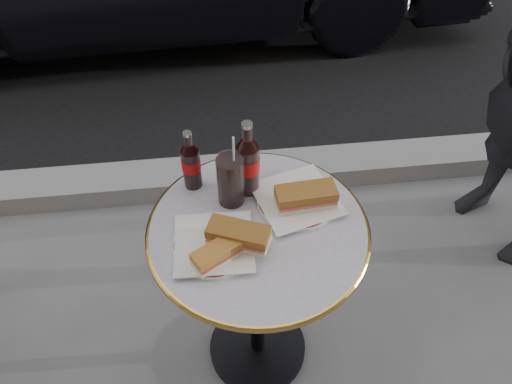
{
  "coord_description": "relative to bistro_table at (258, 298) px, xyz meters",
  "views": [
    {
      "loc": [
        -0.11,
        -0.87,
        1.8
      ],
      "look_at": [
        0.0,
        0.05,
        0.82
      ],
      "focal_mm": 35.0,
      "sensor_mm": 36.0,
      "label": 1
    }
  ],
  "objects": [
    {
      "name": "ground",
      "position": [
        0.0,
        0.0,
        -0.37
      ],
      "size": [
        80.0,
        80.0,
        0.0
      ],
      "primitive_type": "plane",
      "color": "slate",
      "rests_on": "ground"
    },
    {
      "name": "curb",
      "position": [
        0.0,
        0.9,
        -0.32
      ],
      "size": [
        40.0,
        0.2,
        0.12
      ],
      "primitive_type": "cube",
      "color": "gray",
      "rests_on": "ground"
    },
    {
      "name": "bistro_table",
      "position": [
        0.0,
        0.0,
        0.0
      ],
      "size": [
        0.62,
        0.62,
        0.73
      ],
      "primitive_type": null,
      "color": "#BAB2C4",
      "rests_on": "ground"
    },
    {
      "name": "plate_left",
      "position": [
        -0.12,
        -0.05,
        0.37
      ],
      "size": [
        0.26,
        0.26,
        0.01
      ],
      "primitive_type": "cylinder",
      "rotation": [
        0.0,
        0.0,
        -0.21
      ],
      "color": "white",
      "rests_on": "bistro_table"
    },
    {
      "name": "plate_right",
      "position": [
        0.12,
        0.08,
        0.37
      ],
      "size": [
        0.25,
        0.25,
        0.01
      ],
      "primitive_type": "cylinder",
      "rotation": [
        0.0,
        0.0,
        0.09
      ],
      "color": "white",
      "rests_on": "bistro_table"
    },
    {
      "name": "sandwich_left_a",
      "position": [
        -0.12,
        -0.11,
        0.4
      ],
      "size": [
        0.14,
        0.12,
        0.05
      ],
      "primitive_type": "cube",
      "rotation": [
        0.0,
        0.0,
        0.54
      ],
      "color": "#B7742E",
      "rests_on": "plate_left"
    },
    {
      "name": "sandwich_left_b",
      "position": [
        -0.06,
        -0.06,
        0.41
      ],
      "size": [
        0.18,
        0.13,
        0.06
      ],
      "primitive_type": "cube",
      "rotation": [
        0.0,
        0.0,
        -0.39
      ],
      "color": "brown",
      "rests_on": "plate_left"
    },
    {
      "name": "sandwich_right",
      "position": [
        0.14,
        0.06,
        0.41
      ],
      "size": [
        0.17,
        0.09,
        0.06
      ],
      "primitive_type": "cube",
      "rotation": [
        0.0,
        0.0,
        0.07
      ],
      "color": "#945F25",
      "rests_on": "plate_right"
    },
    {
      "name": "cola_bottle_left",
      "position": [
        -0.17,
        0.19,
        0.47
      ],
      "size": [
        0.07,
        0.07,
        0.2
      ],
      "primitive_type": null,
      "rotation": [
        0.0,
        0.0,
        -0.39
      ],
      "color": "black",
      "rests_on": "bistro_table"
    },
    {
      "name": "cola_bottle_right",
      "position": [
        -0.01,
        0.15,
        0.49
      ],
      "size": [
        0.09,
        0.09,
        0.25
      ],
      "primitive_type": null,
      "rotation": [
        0.0,
        0.0,
        0.37
      ],
      "color": "black",
      "rests_on": "bistro_table"
    },
    {
      "name": "cola_glass",
      "position": [
        -0.06,
        0.11,
        0.45
      ],
      "size": [
        0.09,
        0.09,
        0.16
      ],
      "primitive_type": "cylinder",
      "rotation": [
        0.0,
        0.0,
        0.18
      ],
      "color": "black",
      "rests_on": "bistro_table"
    }
  ]
}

